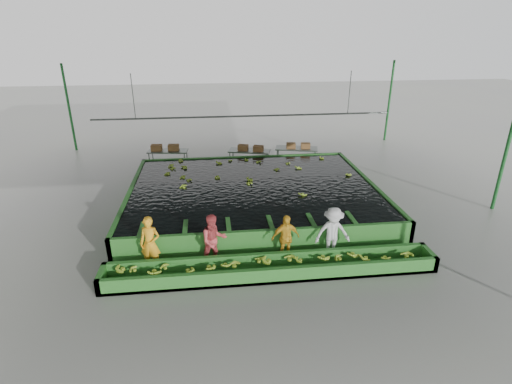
{
  "coord_description": "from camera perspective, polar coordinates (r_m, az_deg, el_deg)",
  "views": [
    {
      "loc": [
        -1.67,
        -13.59,
        6.93
      ],
      "look_at": [
        0.0,
        0.5,
        1.0
      ],
      "focal_mm": 28.0,
      "sensor_mm": 36.0,
      "label": 1
    }
  ],
  "objects": [
    {
      "name": "ground",
      "position": [
        15.35,
        0.22,
        -4.16
      ],
      "size": [
        80.0,
        80.0,
        0.0
      ],
      "primitive_type": "plane",
      "color": "gray",
      "rests_on": "ground"
    },
    {
      "name": "shed_posts",
      "position": [
        14.39,
        0.24,
        4.75
      ],
      "size": [
        20.0,
        22.0,
        5.0
      ],
      "primitive_type": null,
      "color": "#1A5C24",
      "rests_on": "ground"
    },
    {
      "name": "packing_table_mid",
      "position": [
        20.92,
        -0.96,
        4.72
      ],
      "size": [
        2.26,
        1.39,
        0.96
      ],
      "primitive_type": null,
      "rotation": [
        0.0,
        0.0,
        -0.28
      ],
      "color": "#59605B",
      "rests_on": "ground"
    },
    {
      "name": "worker_a",
      "position": [
        12.53,
        -14.88,
        -7.12
      ],
      "size": [
        0.71,
        0.55,
        1.73
      ],
      "primitive_type": "imported",
      "rotation": [
        0.0,
        0.0,
        -0.23
      ],
      "color": "orange",
      "rests_on": "ground"
    },
    {
      "name": "box_stack_mid",
      "position": [
        20.71,
        -0.77,
        5.93
      ],
      "size": [
        1.36,
        0.77,
        0.28
      ],
      "primitive_type": null,
      "rotation": [
        0.0,
        0.0,
        -0.33
      ],
      "color": "brown",
      "rests_on": "packing_table_mid"
    },
    {
      "name": "box_stack_left",
      "position": [
        21.4,
        -12.83,
        5.81
      ],
      "size": [
        1.44,
        0.48,
        0.31
      ],
      "primitive_type": null,
      "rotation": [
        0.0,
        0.0,
        -0.06
      ],
      "color": "brown",
      "rests_on": "packing_table_left"
    },
    {
      "name": "box_stack_right",
      "position": [
        21.17,
        6.04,
        6.27
      ],
      "size": [
        1.28,
        0.53,
        0.27
      ],
      "primitive_type": null,
      "rotation": [
        0.0,
        0.0,
        -0.15
      ],
      "color": "brown",
      "rests_on": "packing_table_right"
    },
    {
      "name": "trough_bananas",
      "position": [
        12.05,
        2.33,
        -10.15
      ],
      "size": [
        8.77,
        0.58,
        0.12
      ],
      "primitive_type": null,
      "color": "#80A524",
      "rests_on": "sorting_trough"
    },
    {
      "name": "packing_table_right",
      "position": [
        21.35,
        5.76,
        5.02
      ],
      "size": [
        2.33,
        1.39,
        0.99
      ],
      "primitive_type": null,
      "rotation": [
        0.0,
        0.0,
        -0.25
      ],
      "color": "#59605B",
      "rests_on": "ground"
    },
    {
      "name": "tank_water",
      "position": [
        16.35,
        -0.41,
        0.86
      ],
      "size": [
        9.7,
        7.7,
        0.0
      ],
      "primitive_type": "cube",
      "color": "black",
      "rests_on": "flotation_tank"
    },
    {
      "name": "sorting_trough",
      "position": [
        12.13,
        2.32,
        -10.74
      ],
      "size": [
        10.0,
        1.0,
        0.5
      ],
      "primitive_type": null,
      "color": "#286B24",
      "rests_on": "ground"
    },
    {
      "name": "flotation_tank",
      "position": [
        16.51,
        -0.41,
        -0.43
      ],
      "size": [
        10.0,
        8.0,
        0.9
      ],
      "primitive_type": null,
      "color": "#286B24",
      "rests_on": "ground"
    },
    {
      "name": "worker_d",
      "position": [
        12.93,
        10.89,
        -5.75
      ],
      "size": [
        1.13,
        0.67,
        1.73
      ],
      "primitive_type": "imported",
      "rotation": [
        0.0,
        0.0,
        -0.02
      ],
      "color": "silver",
      "rests_on": "ground"
    },
    {
      "name": "rail_hanger_right",
      "position": [
        19.97,
        13.21,
        13.67
      ],
      "size": [
        0.04,
        0.04,
        2.0
      ],
      "primitive_type": "cylinder",
      "color": "#59605B",
      "rests_on": "shed_roof"
    },
    {
      "name": "shed_roof",
      "position": [
        13.83,
        0.25,
        14.66
      ],
      "size": [
        20.0,
        22.0,
        0.04
      ],
      "primitive_type": "cube",
      "color": "gray",
      "rests_on": "shed_posts"
    },
    {
      "name": "packing_table_left",
      "position": [
        21.51,
        -12.39,
        4.64
      ],
      "size": [
        2.12,
        1.06,
        0.93
      ],
      "primitive_type": null,
      "rotation": [
        0.0,
        0.0,
        -0.13
      ],
      "color": "#59605B",
      "rests_on": "ground"
    },
    {
      "name": "floating_bananas",
      "position": [
        17.09,
        -0.71,
        1.85
      ],
      "size": [
        8.97,
        6.11,
        0.12
      ],
      "primitive_type": null,
      "color": "#80A524",
      "rests_on": "tank_water"
    },
    {
      "name": "worker_b",
      "position": [
        12.39,
        -6.06,
        -6.87
      ],
      "size": [
        0.97,
        0.84,
        1.69
      ],
      "primitive_type": "imported",
      "rotation": [
        0.0,
        0.0,
        0.28
      ],
      "color": "#CA4548",
      "rests_on": "ground"
    },
    {
      "name": "cableway_rail",
      "position": [
        19.07,
        -1.62,
        10.78
      ],
      "size": [
        0.08,
        0.08,
        14.0
      ],
      "primitive_type": "cylinder",
      "color": "#59605B",
      "rests_on": "shed_roof"
    },
    {
      "name": "rail_hanger_left",
      "position": [
        19.11,
        -17.16,
        12.89
      ],
      "size": [
        0.04,
        0.04,
        2.0
      ],
      "primitive_type": "cylinder",
      "color": "#59605B",
      "rests_on": "shed_roof"
    },
    {
      "name": "worker_c",
      "position": [
        12.61,
        4.23,
        -6.56
      ],
      "size": [
        0.96,
        0.52,
        1.56
      ],
      "primitive_type": "imported",
      "rotation": [
        0.0,
        0.0,
        0.15
      ],
      "color": "gold",
      "rests_on": "ground"
    }
  ]
}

